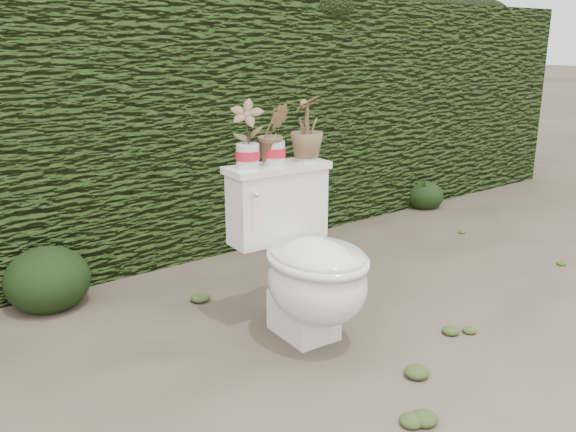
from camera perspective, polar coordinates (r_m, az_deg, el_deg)
ground at (r=2.92m, az=-1.07°, el=-10.98°), size 60.00×60.00×0.00m
hedge at (r=4.03m, az=-15.00°, el=8.06°), size 8.00×1.00×1.60m
toilet at (r=2.77m, az=1.73°, el=-4.53°), size 0.51×0.71×0.78m
potted_plant_left at (r=2.74m, az=-3.82°, el=7.49°), size 0.18×0.18×0.29m
potted_plant_center at (r=2.81m, az=-1.35°, el=7.50°), size 0.18×0.16×0.27m
potted_plant_right at (r=2.91m, az=1.76°, el=8.08°), size 0.23×0.23×0.29m
liriope_clump_1 at (r=3.38m, az=-21.63°, el=-5.11°), size 0.43×0.43×0.34m
liriope_clump_2 at (r=4.09m, az=-0.98°, el=-1.00°), size 0.31×0.31×0.25m
liriope_clump_3 at (r=5.14m, az=12.67°, el=2.17°), size 0.31×0.31×0.24m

